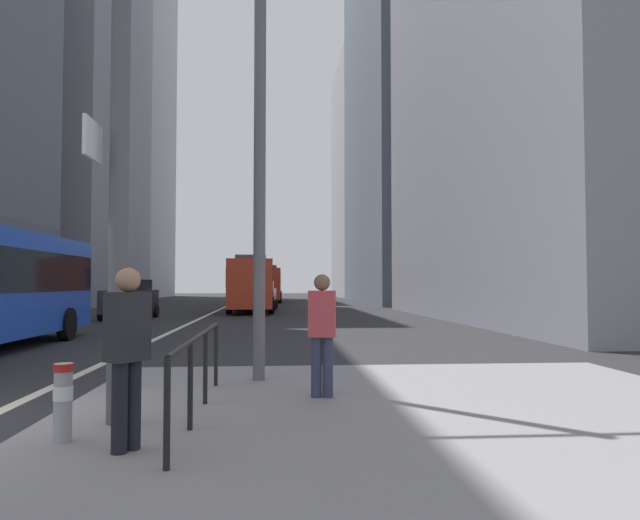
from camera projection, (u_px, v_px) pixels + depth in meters
ground_plane at (194, 321)px, 26.89m from camera, size 160.00×160.00×0.00m
median_island at (437, 435)px, 6.39m from camera, size 9.00×10.00×0.15m
lane_centre_line at (216, 311)px, 36.85m from camera, size 0.20×80.00×0.01m
office_tower_left_mid at (49, 75)px, 50.66m from camera, size 13.58×19.53×39.73m
office_tower_left_far at (121, 126)px, 74.17m from camera, size 11.13×17.18×43.57m
office_tower_right_mid at (416, 100)px, 55.42m from camera, size 10.89×23.21×38.51m
office_tower_right_far at (376, 181)px, 77.31m from camera, size 10.29×16.28×30.75m
city_bus_red_receding at (252, 282)px, 36.83m from camera, size 2.81×11.23×3.40m
city_bus_red_distant at (267, 283)px, 55.43m from camera, size 2.81×11.12×3.40m
car_oncoming_mid at (130, 299)px, 28.72m from camera, size 2.19×4.31×1.94m
car_receding_near at (262, 295)px, 39.37m from camera, size 2.21×4.44×1.94m
car_receding_far at (257, 293)px, 45.77m from camera, size 2.13×4.23×1.94m
street_lamp_post at (260, 73)px, 9.81m from camera, size 5.50×0.32×8.00m
bollard_right at (63, 398)px, 5.87m from camera, size 0.20×0.20×0.78m
bollard_back at (119, 355)px, 8.65m from camera, size 0.20×0.20×0.94m
pedestrian_railing at (199, 355)px, 7.03m from camera, size 0.06×4.18×0.98m
pedestrian_waiting at (127, 348)px, 5.55m from camera, size 0.42×0.45×1.74m
pedestrian_walking at (322, 329)px, 8.17m from camera, size 0.41×0.29×1.72m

